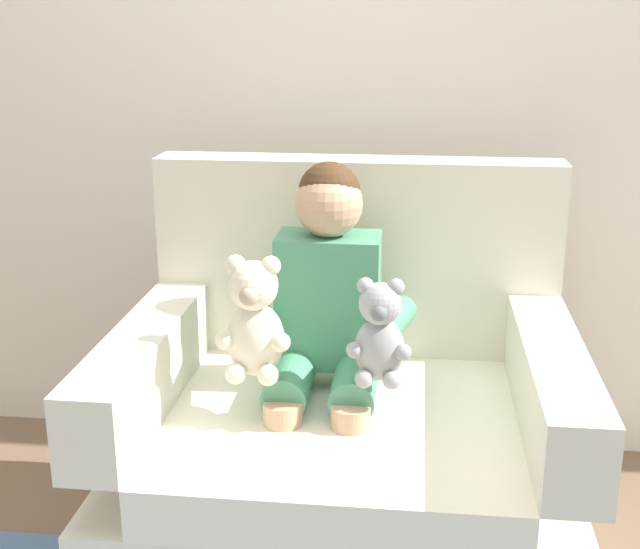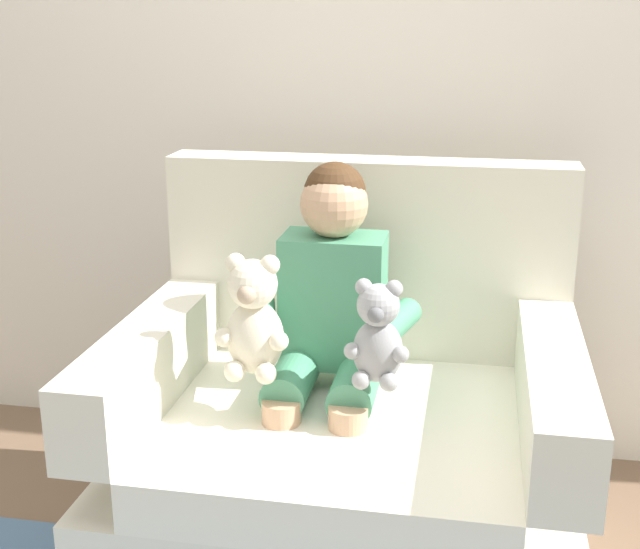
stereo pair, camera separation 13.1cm
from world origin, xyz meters
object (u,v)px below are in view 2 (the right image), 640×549
Objects in this scene: armchair at (347,448)px; plush_cream at (254,320)px; seated_child at (329,313)px; plush_grey at (378,336)px.

armchair is 0.46m from plush_cream.
seated_child is at bearing 152.27° from armchair.
seated_child is at bearing 55.23° from plush_cream.
seated_child is 2.78× the size of plush_cream.
plush_grey is at bearing -57.82° from armchair.
plush_cream is (-0.29, -0.01, 0.02)m from plush_grey.
plush_cream is (-0.15, -0.17, 0.04)m from seated_child.
plush_cream is at bearing -123.09° from seated_child.
armchair is 0.41m from plush_grey.
plush_grey is 0.29m from plush_cream.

